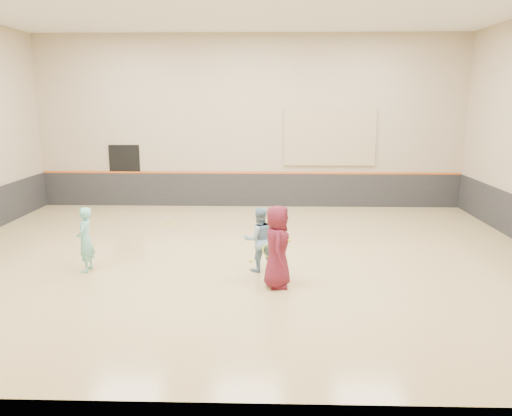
{
  "coord_description": "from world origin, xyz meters",
  "views": [
    {
      "loc": [
        0.73,
        -11.67,
        3.79
      ],
      "look_at": [
        0.38,
        0.4,
        1.15
      ],
      "focal_mm": 35.0,
      "sensor_mm": 36.0,
      "label": 1
    }
  ],
  "objects_px": {
    "young_man": "(277,247)",
    "girl": "(85,240)",
    "instructor": "(259,239)",
    "spare_racket": "(168,223)"
  },
  "relations": [
    {
      "from": "instructor",
      "to": "girl",
      "type": "bearing_deg",
      "value": -15.32
    },
    {
      "from": "girl",
      "to": "spare_racket",
      "type": "distance_m",
      "value": 4.43
    },
    {
      "from": "instructor",
      "to": "young_man",
      "type": "height_order",
      "value": "young_man"
    },
    {
      "from": "young_man",
      "to": "girl",
      "type": "bearing_deg",
      "value": 80.1
    },
    {
      "from": "girl",
      "to": "young_man",
      "type": "distance_m",
      "value": 4.34
    },
    {
      "from": "young_man",
      "to": "instructor",
      "type": "bearing_deg",
      "value": 22.98
    },
    {
      "from": "girl",
      "to": "instructor",
      "type": "distance_m",
      "value": 3.87
    },
    {
      "from": "girl",
      "to": "young_man",
      "type": "bearing_deg",
      "value": 76.18
    },
    {
      "from": "instructor",
      "to": "spare_racket",
      "type": "height_order",
      "value": "instructor"
    },
    {
      "from": "girl",
      "to": "instructor",
      "type": "bearing_deg",
      "value": 89.29
    }
  ]
}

